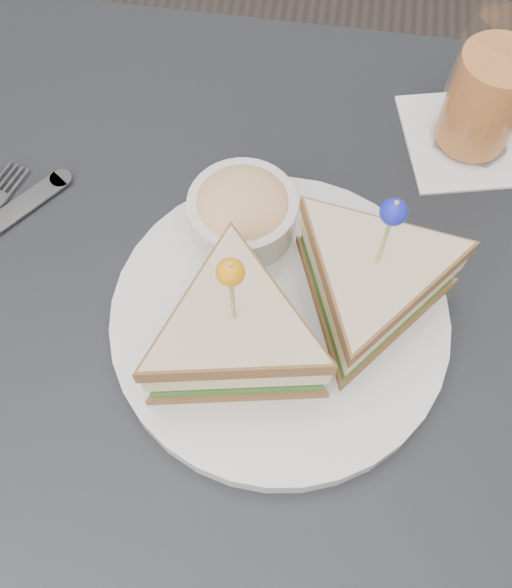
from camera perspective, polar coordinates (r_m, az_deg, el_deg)
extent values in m
plane|color=#3F3833|center=(1.31, -0.52, -16.42)|extent=(3.50, 3.50, 0.00)
cube|color=black|center=(0.61, -1.08, -3.50)|extent=(0.80, 0.80, 0.03)
cylinder|color=black|center=(1.17, -15.22, 7.20)|extent=(0.04, 0.04, 0.72)
cylinder|color=black|center=(1.14, 19.81, 2.70)|extent=(0.04, 0.04, 0.72)
cylinder|color=silver|center=(0.59, 2.04, -2.36)|extent=(0.38, 0.38, 0.02)
cylinder|color=silver|center=(0.58, 2.08, -1.87)|extent=(0.38, 0.38, 0.01)
cylinder|color=tan|center=(0.46, -2.08, -0.22)|extent=(0.00, 0.00, 0.09)
sphere|color=orange|center=(0.43, -2.24, 1.91)|extent=(0.03, 0.03, 0.02)
cylinder|color=tan|center=(0.50, 11.14, 4.72)|extent=(0.00, 0.00, 0.09)
sphere|color=#171EB2|center=(0.47, 11.90, 7.01)|extent=(0.03, 0.03, 0.02)
cylinder|color=silver|center=(0.61, -1.17, 6.83)|extent=(0.13, 0.13, 0.04)
ellipsoid|color=#E0B772|center=(0.59, -1.20, 7.67)|extent=(0.11, 0.11, 0.04)
cube|color=silver|center=(0.69, -20.52, 6.59)|extent=(0.09, 0.11, 0.00)
cylinder|color=silver|center=(0.70, -16.63, 9.62)|extent=(0.03, 0.03, 0.00)
cube|color=white|center=(0.74, 18.00, 12.70)|extent=(0.16, 0.16, 0.00)
cylinder|color=#D47B3B|center=(0.70, 19.35, 15.69)|extent=(0.09, 0.09, 0.10)
cylinder|color=white|center=(0.69, 20.01, 17.12)|extent=(0.10, 0.10, 0.16)
cube|color=white|center=(0.68, 21.31, 18.88)|extent=(0.03, 0.03, 0.02)
cube|color=white|center=(0.66, 19.55, 17.76)|extent=(0.02, 0.02, 0.02)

